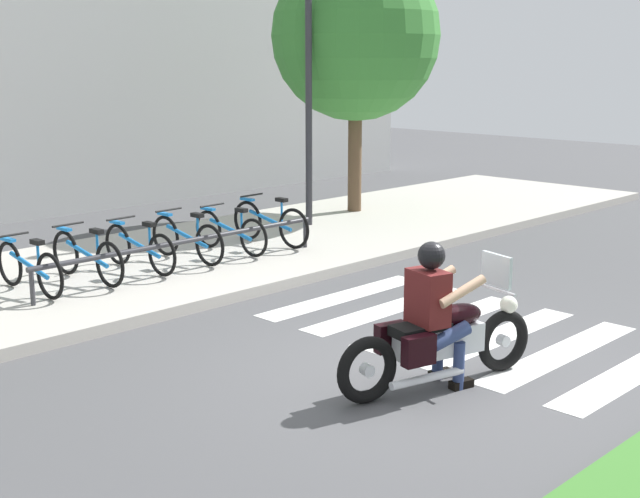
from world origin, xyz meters
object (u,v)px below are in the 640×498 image
bicycle_0 (29,267)px  street_lamp (309,74)px  motorcycle (440,340)px  bicycle_5 (270,223)px  rider (434,305)px  bicycle_2 (139,248)px  tree_near_rack (356,36)px  bicycle_4 (230,231)px  bicycle_1 (87,256)px  bicycle_3 (187,238)px  bike_rack (187,243)px

bicycle_0 → street_lamp: 6.29m
motorcycle → bicycle_5: bearing=63.4°
rider → bicycle_2: 5.44m
rider → tree_near_rack: tree_near_rack is taller
bicycle_2 → bicycle_5: 2.49m
bicycle_4 → tree_near_rack: tree_near_rack is taller
motorcycle → street_lamp: size_ratio=0.47×
motorcycle → bicycle_0: 5.63m
bicycle_0 → bicycle_5: (4.15, -0.00, 0.02)m
bicycle_0 → tree_near_rack: size_ratio=0.31×
motorcycle → bicycle_2: (0.24, 5.45, 0.03)m
bicycle_1 → street_lamp: bearing=8.8°
rider → tree_near_rack: 9.38m
motorcycle → rider: 0.37m
bicycle_2 → street_lamp: (4.13, 0.77, 2.34)m
bicycle_3 → street_lamp: street_lamp is taller
bicycle_3 → bicycle_5: (1.66, -0.00, 0.01)m
bicycle_4 → bike_rack: 1.36m
bicycle_0 → motorcycle: bearing=-75.4°
motorcycle → bicycle_0: motorcycle is taller
bicycle_5 → rider: bearing=-117.4°
bicycle_2 → bicycle_1: bearing=-180.0°
bicycle_3 → bicycle_0: bearing=180.0°
bicycle_1 → bicycle_2: bearing=0.0°
bicycle_3 → bicycle_4: (0.83, 0.00, -0.01)m
rider → bicycle_5: bearing=62.6°
bicycle_0 → bicycle_1: size_ratio=0.95×
bicycle_0 → tree_near_rack: tree_near_rack is taller
bicycle_4 → bicycle_2: bearing=-180.0°
bike_rack → bicycle_2: bearing=126.8°
bicycle_1 → bicycle_4: 2.49m
motorcycle → tree_near_rack: bearing=47.6°
bicycle_3 → bike_rack: bicycle_3 is taller
bicycle_2 → bicycle_0: bearing=-180.0°
rider → bicycle_0: bearing=103.9°
motorcycle → bicycle_5: size_ratio=1.31×
rider → bicycle_5: size_ratio=0.84×
rider → street_lamp: bearing=54.3°
rider → bicycle_3: (1.15, 5.42, -0.33)m
motorcycle → bike_rack: 4.94m
bicycle_2 → bicycle_4: 1.66m
bicycle_0 → tree_near_rack: bearing=8.9°
bicycle_3 → tree_near_rack: tree_near_rack is taller
bicycle_3 → tree_near_rack: bearing=13.2°
motorcycle → bicycle_4: 5.77m
motorcycle → bike_rack: (0.66, 4.89, 0.11)m
bike_rack → street_lamp: bearing=19.6°
tree_near_rack → motorcycle: bearing=-132.4°
bicycle_1 → bike_rack: size_ratio=0.35×
bicycle_4 → tree_near_rack: 5.26m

